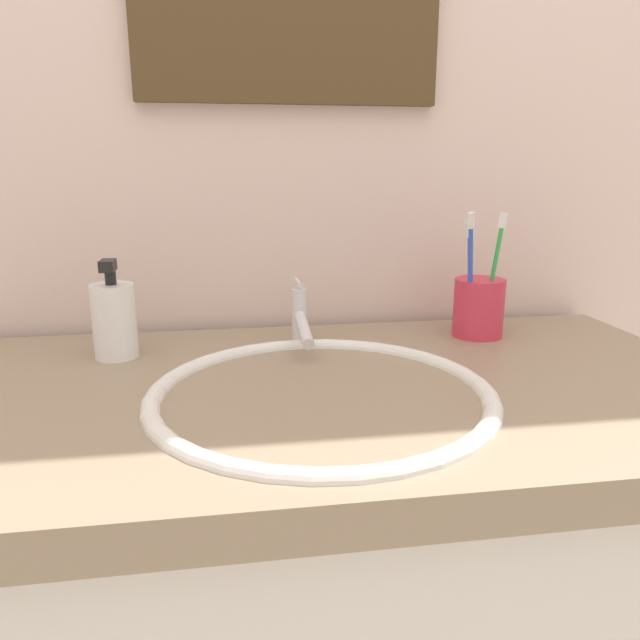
{
  "coord_description": "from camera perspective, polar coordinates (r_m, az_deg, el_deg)",
  "views": [
    {
      "loc": [
        -0.11,
        -0.73,
        1.14
      ],
      "look_at": [
        0.0,
        -0.01,
        0.95
      ],
      "focal_mm": 33.24,
      "sensor_mm": 36.0,
      "label": 1
    }
  ],
  "objects": [
    {
      "name": "toothbrush_cup",
      "position": [
        1.03,
        15.02,
        1.16
      ],
      "size": [
        0.08,
        0.08,
        0.1
      ],
      "primitive_type": "cylinder",
      "color": "#D8334C",
      "rests_on": "vanity_counter"
    },
    {
      "name": "toothbrush_white",
      "position": [
        1.04,
        14.2,
        4.89
      ],
      "size": [
        0.02,
        0.04,
        0.19
      ],
      "color": "white",
      "rests_on": "toothbrush_cup"
    },
    {
      "name": "faucet",
      "position": [
        0.93,
        -1.68,
        0.04
      ],
      "size": [
        0.02,
        0.15,
        0.1
      ],
      "color": "silver",
      "rests_on": "sink_basin"
    },
    {
      "name": "toothbrush_blue",
      "position": [
        0.98,
        14.31,
        4.83
      ],
      "size": [
        0.04,
        0.05,
        0.21
      ],
      "color": "blue",
      "rests_on": "toothbrush_cup"
    },
    {
      "name": "toothbrush_purple",
      "position": [
        0.99,
        14.23,
        4.42
      ],
      "size": [
        0.02,
        0.01,
        0.19
      ],
      "color": "purple",
      "rests_on": "toothbrush_cup"
    },
    {
      "name": "soap_dispenser",
      "position": [
        0.93,
        -19.21,
        0.06
      ],
      "size": [
        0.06,
        0.06,
        0.15
      ],
      "color": "white",
      "rests_on": "vanity_counter"
    },
    {
      "name": "toothbrush_green",
      "position": [
        1.01,
        16.43,
        4.89
      ],
      "size": [
        0.03,
        0.02,
        0.2
      ],
      "color": "green",
      "rests_on": "toothbrush_cup"
    },
    {
      "name": "tiled_wall_back",
      "position": [
        1.07,
        -3.15,
        17.99
      ],
      "size": [
        2.34,
        0.04,
        2.4
      ],
      "primitive_type": "cube",
      "color": "beige",
      "rests_on": "ground"
    },
    {
      "name": "sink_basin",
      "position": [
        0.76,
        0.35,
        -9.38
      ],
      "size": [
        0.44,
        0.44,
        0.1
      ],
      "color": "white",
      "rests_on": "vanity_counter"
    }
  ]
}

